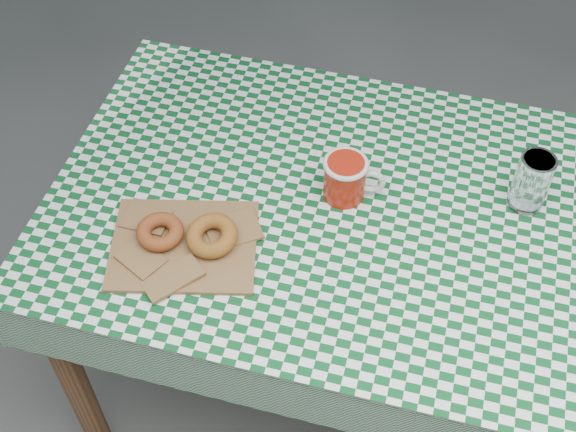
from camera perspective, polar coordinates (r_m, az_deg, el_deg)
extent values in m
plane|color=#494945|center=(2.24, -0.74, -10.30)|extent=(60.00, 60.00, 0.00)
cube|color=#54301C|center=(1.88, 3.56, -6.86)|extent=(1.28, 0.93, 0.75)
cube|color=#0B4A1F|center=(1.57, 4.22, 0.62)|extent=(1.30, 0.95, 0.01)
cube|color=olive|center=(1.51, -7.76, -2.10)|extent=(0.31, 0.26, 0.02)
torus|color=brown|center=(1.51, -9.51, -1.16)|extent=(0.11, 0.11, 0.03)
torus|color=#A36621|center=(1.49, -5.70, -1.47)|extent=(0.14, 0.14, 0.03)
cylinder|color=white|center=(1.60, 17.67, 2.43)|extent=(0.08, 0.08, 0.13)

